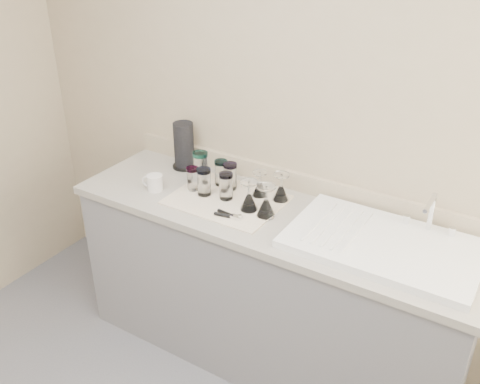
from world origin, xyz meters
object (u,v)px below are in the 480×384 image
Objects in this scene: can_opener at (229,215)px; goblet_back_right at (281,191)px; tumbler_lavender at (226,186)px; paper_towel_roll at (184,146)px; goblet_front_right at (266,206)px; tumbler_cyan at (221,172)px; tumbler_purple at (230,176)px; tumbler_magenta at (193,178)px; goblet_front_left at (249,200)px; sink_unit at (383,244)px; tumbler_blue at (204,182)px; white_mug at (154,183)px; tumbler_teal at (201,166)px; goblet_back_left at (259,188)px.

goblet_back_right is at bearing 65.08° from can_opener.
paper_towel_roll reaches higher than tumbler_lavender.
goblet_front_right is (0.01, -0.17, 0.01)m from goblet_back_right.
goblet_front_right is at bearing -86.02° from goblet_back_right.
tumbler_cyan is 0.96× the size of tumbler_purple.
tumbler_cyan reaches higher than tumbler_magenta.
goblet_back_right is at bearing 62.86° from goblet_front_left.
tumbler_magenta is 0.91× the size of can_opener.
goblet_front_right is (0.45, -0.03, -0.01)m from tumbler_magenta.
sink_unit is 6.54× the size of tumbler_magenta.
tumbler_purple is 0.30m from can_opener.
goblet_back_right is at bearing 23.50° from tumbler_blue.
tumbler_purple is 1.14× the size of tumbler_magenta.
white_mug is at bearing -158.69° from goblet_back_right.
sink_unit reaches higher than tumbler_magenta.
goblet_front_left is 0.97× the size of goblet_front_right.
white_mug reaches higher than can_opener.
goblet_front_right is 0.18m from can_opener.
can_opener is (-0.04, -0.11, -0.04)m from goblet_front_left.
tumbler_magenta is 0.08m from tumbler_blue.
can_opener is (-0.13, -0.28, -0.04)m from goblet_back_right.
tumbler_cyan reaches higher than white_mug.
tumbler_cyan is at bearing -15.31° from paper_towel_roll.
tumbler_teal is at bearing 155.93° from tumbler_lavender.
goblet_back_right is 0.54× the size of paper_towel_roll.
tumbler_magenta is at bearing 28.87° from white_mug.
tumbler_lavender is 1.01× the size of can_opener.
tumbler_cyan is at bearing 85.26° from tumbler_blue.
tumbler_purple is 0.28m from goblet_back_right.
goblet_front_left is 0.13m from can_opener.
goblet_front_right is at bearing -3.65° from goblet_front_left.
tumbler_teal is (-1.04, 0.10, 0.07)m from sink_unit.
goblet_front_right is at bearing -23.56° from tumbler_cyan.
goblet_front_right is (-0.56, -0.04, 0.04)m from sink_unit.
tumbler_teal is 0.50m from goblet_front_right.
tumbler_purple is 0.17m from goblet_back_left.
tumbler_blue is 0.55× the size of paper_towel_roll.
sink_unit reaches higher than tumbler_lavender.
paper_towel_roll reaches higher than white_mug.
tumbler_magenta is 0.87× the size of tumbler_blue.
goblet_front_right is at bearing -19.89° from paper_towel_roll.
goblet_back_right reaches higher than tumbler_magenta.
tumbler_blue is at bearing 177.24° from goblet_front_right.
tumbler_blue is (-0.01, -0.14, 0.00)m from tumbler_cyan.
goblet_front_left reaches higher than goblet_back_right.
tumbler_cyan is 0.16m from tumbler_lavender.
tumbler_cyan is 0.35m from white_mug.
goblet_front_left is at bearing -176.87° from sink_unit.
goblet_front_left reaches higher than can_opener.
goblet_front_left is (0.38, -0.14, -0.03)m from tumbler_teal.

